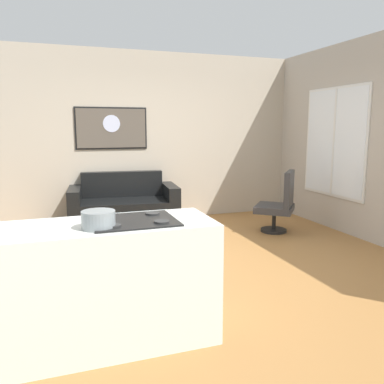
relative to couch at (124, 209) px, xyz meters
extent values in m
cube|color=#A7723C|center=(0.48, -1.96, -0.32)|extent=(6.40, 6.40, 0.04)
cube|color=#BAAD98|center=(0.48, 0.46, 1.10)|extent=(6.40, 0.05, 2.80)
cube|color=#B6AB9D|center=(3.10, -1.66, 1.10)|extent=(0.05, 6.40, 2.80)
cube|color=black|center=(0.00, -0.04, -0.07)|extent=(1.36, 0.94, 0.45)
cube|color=black|center=(0.03, 0.29, 0.36)|extent=(1.30, 0.28, 0.41)
cube|color=black|center=(-0.74, 0.03, 0.03)|extent=(0.26, 0.83, 0.67)
cube|color=black|center=(0.73, -0.11, 0.03)|extent=(0.26, 0.83, 0.67)
cube|color=silver|center=(-0.05, -1.15, 0.12)|extent=(1.04, 0.65, 0.02)
cylinder|color=#232326|center=(-0.52, -1.42, -0.10)|extent=(0.03, 0.03, 0.41)
cylinder|color=#232326|center=(0.41, -1.42, -0.10)|extent=(0.03, 0.03, 0.41)
cylinder|color=#232326|center=(-0.52, -0.88, -0.10)|extent=(0.03, 0.03, 0.41)
cylinder|color=#232326|center=(0.41, -0.88, -0.10)|extent=(0.03, 0.03, 0.41)
cylinder|color=black|center=(2.11, -0.97, -0.28)|extent=(0.39, 0.39, 0.04)
cylinder|color=black|center=(2.11, -0.97, -0.10)|extent=(0.06, 0.06, 0.33)
cube|color=#323235|center=(2.11, -0.97, 0.06)|extent=(0.77, 0.77, 0.10)
cube|color=#323235|center=(2.27, -1.11, 0.37)|extent=(0.42, 0.48, 0.52)
cube|color=white|center=(-0.77, -3.28, 0.15)|extent=(1.79, 0.64, 0.90)
cube|color=black|center=(-0.45, -3.28, 0.61)|extent=(0.60, 0.51, 0.01)
cylinder|color=#2D2D2D|center=(-0.62, -3.42, 0.62)|extent=(0.11, 0.11, 0.01)
cylinder|color=#2D2D2D|center=(-0.28, -3.42, 0.62)|extent=(0.11, 0.11, 0.01)
cylinder|color=#2D2D2D|center=(-0.62, -3.14, 0.62)|extent=(0.11, 0.11, 0.01)
cylinder|color=#2D2D2D|center=(-0.28, -3.14, 0.62)|extent=(0.11, 0.11, 0.01)
cylinder|color=gray|center=(-0.71, -3.40, 0.61)|extent=(0.13, 0.13, 0.01)
cylinder|color=gray|center=(-0.71, -3.40, 0.66)|extent=(0.23, 0.23, 0.12)
cube|color=black|center=(-0.10, 0.42, 1.25)|extent=(1.15, 0.01, 0.67)
cube|color=brown|center=(-0.10, 0.42, 1.25)|extent=(1.10, 0.02, 0.62)
cylinder|color=silver|center=(-0.10, 0.40, 1.33)|extent=(0.27, 0.01, 0.27)
cube|color=silver|center=(3.07, -1.06, 1.04)|extent=(0.02, 1.38, 1.66)
cube|color=white|center=(3.06, -1.06, 1.04)|extent=(0.01, 1.30, 1.58)
cube|color=silver|center=(3.06, -1.06, 1.04)|extent=(0.01, 0.04, 1.58)
camera|label=1|loc=(-0.96, -6.04, 1.28)|focal=36.63mm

